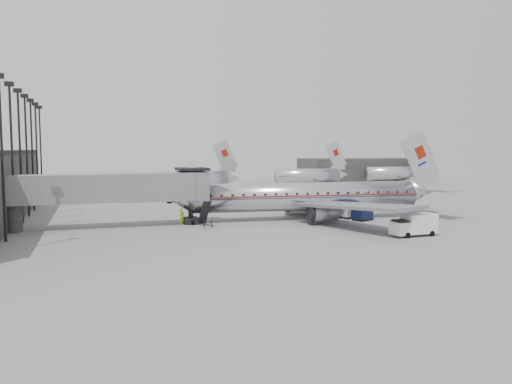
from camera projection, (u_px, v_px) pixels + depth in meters
ground at (278, 224)px, 56.15m from camera, size 160.00×160.00×0.00m
hangar at (360, 170)px, 126.65m from camera, size 30.00×12.00×6.00m
apron_line at (284, 216)px, 62.76m from camera, size 60.00×0.15×0.01m
jet_bridge at (123, 189)px, 54.08m from camera, size 21.00×6.20×7.10m
floodlight_masts at (23, 150)px, 59.18m from camera, size 0.90×42.25×15.25m
distant_aircraft_near at (192, 179)px, 95.11m from camera, size 16.39×3.20×10.26m
distant_aircraft_mid at (308, 175)px, 106.97m from camera, size 16.39×3.20×10.26m
distant_aircraft_far at (394, 173)px, 118.21m from camera, size 16.39×3.20×10.26m
airliner at (311, 196)px, 60.36m from camera, size 34.38×31.72×10.88m
service_van at (414, 225)px, 48.65m from camera, size 4.64×2.01×2.14m
baggage_cart_navy at (362, 212)px, 59.18m from camera, size 2.74×2.44×1.78m
baggage_cart_white at (348, 212)px, 61.05m from camera, size 2.38×2.11×1.54m
ramp_worker at (182, 217)px, 55.68m from camera, size 0.81×0.76×1.85m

